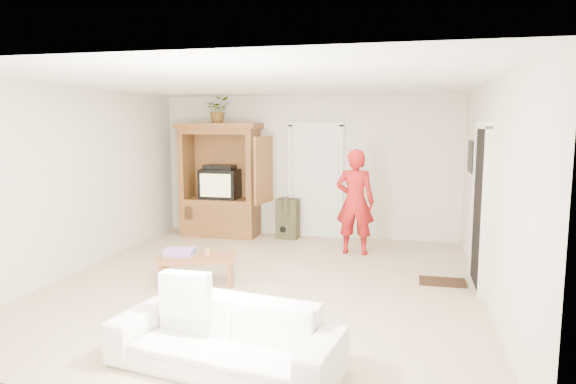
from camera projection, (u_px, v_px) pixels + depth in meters
The scene contains 19 objects.
floor at pixel (264, 284), 6.76m from camera, with size 6.00×6.00×0.00m, color tan.
ceiling at pixel (262, 83), 6.41m from camera, with size 6.00×6.00×0.00m, color white.
wall_back at pixel (308, 167), 9.48m from camera, with size 5.50×5.50×0.00m, color silver.
wall_front at pixel (148, 236), 3.70m from camera, with size 5.50×5.50×0.00m, color silver.
wall_left at pixel (75, 181), 7.22m from camera, with size 6.00×6.00×0.00m, color silver.
wall_right at pixel (490, 193), 5.96m from camera, with size 6.00×6.00×0.00m, color silver.
armoire at pixel (221, 187), 9.57m from camera, with size 1.82×1.14×2.10m.
door_back at pixel (316, 182), 9.46m from camera, with size 0.85×0.05×2.04m, color white.
doorway_right at pixel (480, 208), 6.59m from camera, with size 0.05×0.90×2.04m, color black.
framed_picture at pixel (471, 157), 7.76m from camera, with size 0.03×0.60×0.48m, color black.
doormat at pixel (442, 282), 6.82m from camera, with size 0.60×0.40×0.02m, color #382316.
plant at pixel (218, 110), 9.35m from camera, with size 0.42×0.37×0.47m, color #4C7238.
man at pixel (355, 202), 8.22m from camera, with size 0.62×0.41×1.70m, color #AB1618.
sofa at pixel (225, 337), 4.39m from camera, with size 1.99×0.78×0.58m, color white.
coffee_table at pixel (197, 259), 6.75m from camera, with size 1.11×0.83×0.37m.
towel at pixel (179, 252), 6.80m from camera, with size 0.38×0.28×0.08m, color #FF54BB.
candle at pixel (208, 252), 6.75m from camera, with size 0.08×0.08×0.10m, color tan.
backpack_black at pixel (285, 228), 9.42m from camera, with size 0.29×0.17×0.36m, color black, non-canonical shape.
backpack_olive at pixel (288, 219), 9.38m from camera, with size 0.39×0.29×0.73m, color #47442B, non-canonical shape.
Camera 1 is at (1.82, -6.29, 2.11)m, focal length 32.00 mm.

